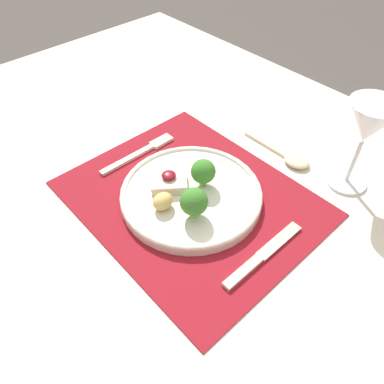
% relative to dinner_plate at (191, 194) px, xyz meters
% --- Properties ---
extents(ground_plane, '(8.00, 8.00, 0.00)m').
position_rel_dinner_plate_xyz_m(ground_plane, '(-0.00, 0.00, -0.78)').
color(ground_plane, '#4C4742').
extents(dining_table, '(1.56, 1.11, 0.76)m').
position_rel_dinner_plate_xyz_m(dining_table, '(-0.00, 0.00, -0.10)').
color(dining_table, beige).
rests_on(dining_table, ground_plane).
extents(placemat, '(0.46, 0.37, 0.00)m').
position_rel_dinner_plate_xyz_m(placemat, '(-0.00, 0.00, -0.02)').
color(placemat, maroon).
rests_on(placemat, dining_table).
extents(dinner_plate, '(0.27, 0.27, 0.08)m').
position_rel_dinner_plate_xyz_m(dinner_plate, '(0.00, 0.00, 0.00)').
color(dinner_plate, silver).
rests_on(dinner_plate, placemat).
extents(fork, '(0.02, 0.18, 0.01)m').
position_rel_dinner_plate_xyz_m(fork, '(-0.18, 0.02, -0.01)').
color(fork, beige).
rests_on(fork, placemat).
extents(knife, '(0.02, 0.18, 0.01)m').
position_rel_dinner_plate_xyz_m(knife, '(0.18, -0.01, -0.01)').
color(knife, beige).
rests_on(knife, placemat).
extents(spoon, '(0.17, 0.05, 0.02)m').
position_rel_dinner_plate_xyz_m(spoon, '(0.06, 0.24, -0.01)').
color(spoon, beige).
rests_on(spoon, dining_table).
extents(wine_glass_near, '(0.09, 0.09, 0.18)m').
position_rel_dinner_plate_xyz_m(wine_glass_near, '(0.17, 0.26, 0.12)').
color(wine_glass_near, white).
rests_on(wine_glass_near, dining_table).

